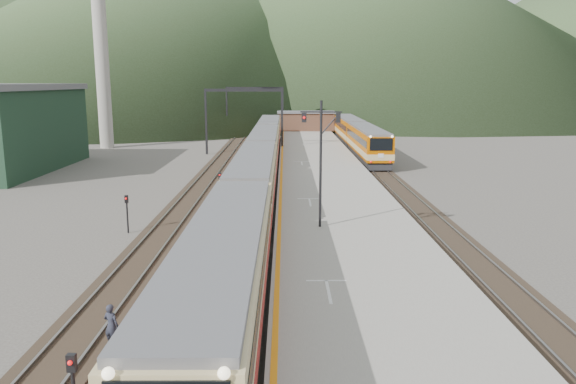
{
  "coord_description": "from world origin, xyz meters",
  "views": [
    {
      "loc": [
        2.16,
        -14.01,
        8.77
      ],
      "look_at": [
        2.35,
        20.45,
        2.0
      ],
      "focal_mm": 35.0,
      "sensor_mm": 36.0,
      "label": 1
    }
  ],
  "objects_px": {
    "main_train": "(260,161)",
    "signal_mast": "(321,151)",
    "worker": "(111,325)",
    "second_train": "(357,136)"
  },
  "relations": [
    {
      "from": "main_train",
      "to": "worker",
      "type": "bearing_deg",
      "value": -96.8
    },
    {
      "from": "main_train",
      "to": "signal_mast",
      "type": "height_order",
      "value": "signal_mast"
    },
    {
      "from": "main_train",
      "to": "signal_mast",
      "type": "relative_size",
      "value": 11.48
    },
    {
      "from": "main_train",
      "to": "worker",
      "type": "height_order",
      "value": "main_train"
    },
    {
      "from": "main_train",
      "to": "second_train",
      "type": "relative_size",
      "value": 2.13
    },
    {
      "from": "second_train",
      "to": "signal_mast",
      "type": "bearing_deg",
      "value": -99.84
    },
    {
      "from": "main_train",
      "to": "signal_mast",
      "type": "bearing_deg",
      "value": -77.78
    },
    {
      "from": "second_train",
      "to": "worker",
      "type": "distance_m",
      "value": 56.98
    },
    {
      "from": "main_train",
      "to": "worker",
      "type": "relative_size",
      "value": 52.29
    },
    {
      "from": "main_train",
      "to": "second_train",
      "type": "distance_m",
      "value": 26.63
    }
  ]
}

